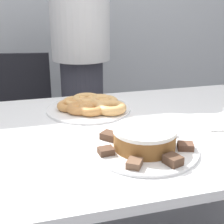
# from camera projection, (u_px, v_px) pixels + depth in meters

# --- Properties ---
(table) EXTENTS (1.46, 0.92, 0.73)m
(table) POSITION_uv_depth(u_px,v_px,m) (126.00, 148.00, 1.21)
(table) COLOR white
(table) RESTS_ON ground_plane
(person_standing) EXTENTS (0.35, 0.35, 1.71)m
(person_standing) POSITION_uv_depth(u_px,v_px,m) (81.00, 50.00, 1.88)
(person_standing) COLOR #383842
(person_standing) RESTS_ON ground_plane
(office_chair_left) EXTENTS (0.51, 0.51, 0.86)m
(office_chair_left) POSITION_uv_depth(u_px,v_px,m) (20.00, 128.00, 2.03)
(office_chair_left) COLOR black
(office_chair_left) RESTS_ON ground_plane
(plate_cake) EXTENTS (0.34, 0.34, 0.01)m
(plate_cake) POSITION_uv_depth(u_px,v_px,m) (144.00, 149.00, 0.99)
(plate_cake) COLOR white
(plate_cake) RESTS_ON table
(plate_donuts) EXTENTS (0.37, 0.37, 0.01)m
(plate_donuts) POSITION_uv_depth(u_px,v_px,m) (89.00, 109.00, 1.36)
(plate_donuts) COLOR white
(plate_donuts) RESTS_ON table
(frosted_cake) EXTENTS (0.20, 0.20, 0.07)m
(frosted_cake) POSITION_uv_depth(u_px,v_px,m) (145.00, 138.00, 0.98)
(frosted_cake) COLOR brown
(frosted_cake) RESTS_ON plate_cake
(lamington_0) EXTENTS (0.05, 0.06, 0.03)m
(lamington_0) POSITION_uv_depth(u_px,v_px,m) (173.00, 160.00, 0.88)
(lamington_0) COLOR #513828
(lamington_0) RESTS_ON plate_cake
(lamington_1) EXTENTS (0.06, 0.06, 0.02)m
(lamington_1) POSITION_uv_depth(u_px,v_px,m) (186.00, 146.00, 0.98)
(lamington_1) COLOR brown
(lamington_1) RESTS_ON plate_cake
(lamington_2) EXTENTS (0.06, 0.06, 0.02)m
(lamington_2) POSITION_uv_depth(u_px,v_px,m) (167.00, 133.00, 1.07)
(lamington_2) COLOR #513828
(lamington_2) RESTS_ON plate_cake
(lamington_3) EXTENTS (0.05, 0.05, 0.03)m
(lamington_3) POSITION_uv_depth(u_px,v_px,m) (136.00, 128.00, 1.11)
(lamington_3) COLOR #513828
(lamington_3) RESTS_ON plate_cake
(lamington_4) EXTENTS (0.07, 0.07, 0.02)m
(lamington_4) POSITION_uv_depth(u_px,v_px,m) (110.00, 136.00, 1.05)
(lamington_4) COLOR #513828
(lamington_4) RESTS_ON plate_cake
(lamington_5) EXTENTS (0.05, 0.04, 0.02)m
(lamington_5) POSITION_uv_depth(u_px,v_px,m) (106.00, 151.00, 0.94)
(lamington_5) COLOR #513828
(lamington_5) RESTS_ON plate_cake
(lamington_6) EXTENTS (0.06, 0.06, 0.02)m
(lamington_6) POSITION_uv_depth(u_px,v_px,m) (134.00, 163.00, 0.87)
(lamington_6) COLOR brown
(lamington_6) RESTS_ON plate_cake
(donut_0) EXTENTS (0.11, 0.11, 0.04)m
(donut_0) POSITION_uv_depth(u_px,v_px,m) (88.00, 104.00, 1.35)
(donut_0) COLOR #D18E4C
(donut_0) RESTS_ON plate_donuts
(donut_1) EXTENTS (0.13, 0.13, 0.04)m
(donut_1) POSITION_uv_depth(u_px,v_px,m) (104.00, 102.00, 1.38)
(donut_1) COLOR #E5AD66
(donut_1) RESTS_ON plate_donuts
(donut_2) EXTENTS (0.11, 0.11, 0.03)m
(donut_2) POSITION_uv_depth(u_px,v_px,m) (99.00, 100.00, 1.42)
(donut_2) COLOR #E5AD66
(donut_2) RESTS_ON plate_donuts
(donut_3) EXTENTS (0.13, 0.13, 0.04)m
(donut_3) POSITION_uv_depth(u_px,v_px,m) (86.00, 100.00, 1.41)
(donut_3) COLOR #E5AD66
(donut_3) RESTS_ON plate_donuts
(donut_4) EXTENTS (0.12, 0.12, 0.03)m
(donut_4) POSITION_uv_depth(u_px,v_px,m) (76.00, 102.00, 1.39)
(donut_4) COLOR #E5AD66
(donut_4) RESTS_ON plate_donuts
(donut_5) EXTENTS (0.12, 0.12, 0.03)m
(donut_5) POSITION_uv_depth(u_px,v_px,m) (71.00, 106.00, 1.34)
(donut_5) COLOR #D18E4C
(donut_5) RESTS_ON plate_donuts
(donut_6) EXTENTS (0.12, 0.12, 0.03)m
(donut_6) POSITION_uv_depth(u_px,v_px,m) (80.00, 108.00, 1.30)
(donut_6) COLOR #C68447
(donut_6) RESTS_ON plate_donuts
(donut_7) EXTENTS (0.11, 0.11, 0.04)m
(donut_7) POSITION_uv_depth(u_px,v_px,m) (91.00, 109.00, 1.29)
(donut_7) COLOR #D18E4C
(donut_7) RESTS_ON plate_donuts
(donut_8) EXTENTS (0.13, 0.13, 0.04)m
(donut_8) POSITION_uv_depth(u_px,v_px,m) (111.00, 108.00, 1.30)
(donut_8) COLOR #E5AD66
(donut_8) RESTS_ON plate_donuts
(napkin) EXTENTS (0.18, 0.15, 0.01)m
(napkin) POSITION_uv_depth(u_px,v_px,m) (224.00, 124.00, 1.20)
(napkin) COLOR white
(napkin) RESTS_ON table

